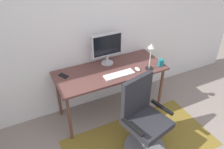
# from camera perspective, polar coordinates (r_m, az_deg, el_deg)

# --- Properties ---
(wall_back) EXTENTS (6.00, 0.10, 2.60)m
(wall_back) POSITION_cam_1_polar(r_m,az_deg,el_deg) (3.15, -8.92, 11.55)
(wall_back) COLOR silver
(wall_back) RESTS_ON ground
(area_rug) EXTENTS (1.98, 1.04, 0.01)m
(area_rug) POSITION_cam_1_polar(r_m,az_deg,el_deg) (3.20, 7.18, -16.92)
(area_rug) COLOR brown
(area_rug) RESTS_ON ground
(desk) EXTENTS (1.58, 0.66, 0.77)m
(desk) POSITION_cam_1_polar(r_m,az_deg,el_deg) (3.20, -0.37, 0.06)
(desk) COLOR brown
(desk) RESTS_ON ground
(monitor) EXTENTS (0.46, 0.18, 0.47)m
(monitor) POSITION_cam_1_polar(r_m,az_deg,el_deg) (3.19, -1.26, 7.21)
(monitor) COLOR #B2B2B7
(monitor) RESTS_ON desk
(keyboard) EXTENTS (0.43, 0.13, 0.02)m
(keyboard) POSITION_cam_1_polar(r_m,az_deg,el_deg) (3.05, 1.85, -0.00)
(keyboard) COLOR white
(keyboard) RESTS_ON desk
(computer_mouse) EXTENTS (0.06, 0.10, 0.03)m
(computer_mouse) POSITION_cam_1_polar(r_m,az_deg,el_deg) (3.17, 6.54, 1.39)
(computer_mouse) COLOR white
(computer_mouse) RESTS_ON desk
(coffee_cup) EXTENTS (0.08, 0.08, 0.10)m
(coffee_cup) POSITION_cam_1_polar(r_m,az_deg,el_deg) (3.32, 12.38, 2.98)
(coffee_cup) COLOR #167785
(coffee_cup) RESTS_ON desk
(cell_phone) EXTENTS (0.13, 0.16, 0.01)m
(cell_phone) POSITION_cam_1_polar(r_m,az_deg,el_deg) (3.10, -12.30, -0.29)
(cell_phone) COLOR black
(cell_phone) RESTS_ON desk
(desk_lamp) EXTENTS (0.11, 0.11, 0.39)m
(desk_lamp) POSITION_cam_1_polar(r_m,az_deg,el_deg) (3.10, 9.88, 5.72)
(desk_lamp) COLOR black
(desk_lamp) RESTS_ON desk
(office_chair) EXTENTS (0.62, 0.57, 1.04)m
(office_chair) POSITION_cam_1_polar(r_m,az_deg,el_deg) (2.86, 7.98, -12.23)
(office_chair) COLOR slate
(office_chair) RESTS_ON ground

